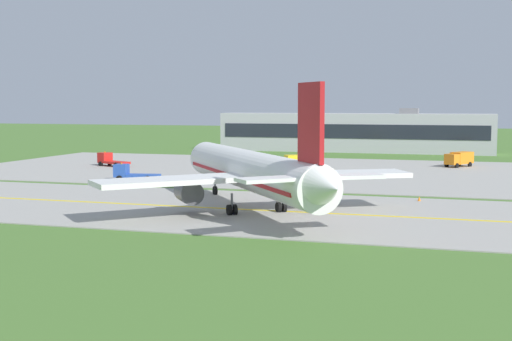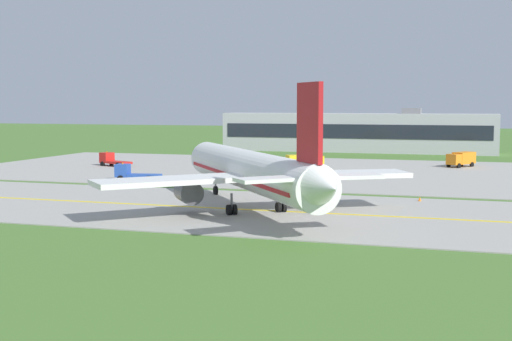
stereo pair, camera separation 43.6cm
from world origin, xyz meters
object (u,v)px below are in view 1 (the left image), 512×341
Objects in this scene: service_truck_baggage at (130,173)px; service_truck_pushback at (303,161)px; airplane_lead at (252,171)px; service_truck_fuel at (110,160)px; service_truck_catering at (459,158)px.

service_truck_baggage is 1.08× the size of service_truck_pushback.
airplane_lead is 5.05× the size of service_truck_fuel.
service_truck_baggage is at bearing -132.22° from service_truck_pushback.
service_truck_catering is (58.13, 16.58, 0.35)m from service_truck_fuel.
service_truck_fuel is (-38.65, 40.58, -2.95)m from airplane_lead.
service_truck_catering reaches higher than service_truck_baggage.
airplane_lead is 5.51× the size of service_truck_pushback.
service_truck_baggage is at bearing -141.07° from service_truck_catering.
service_truck_fuel is at bearing 125.80° from service_truck_baggage.
service_truck_pushback reaches higher than service_truck_baggage.
service_truck_catering is (44.28, 35.77, 0.35)m from service_truck_baggage.
airplane_lead is 5.49× the size of service_truck_catering.
service_truck_pushback is (33.82, 2.82, 0.35)m from service_truck_fuel.
service_truck_fuel is at bearing -175.24° from service_truck_pushback.
service_truck_catering is at bearing 71.18° from airplane_lead.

